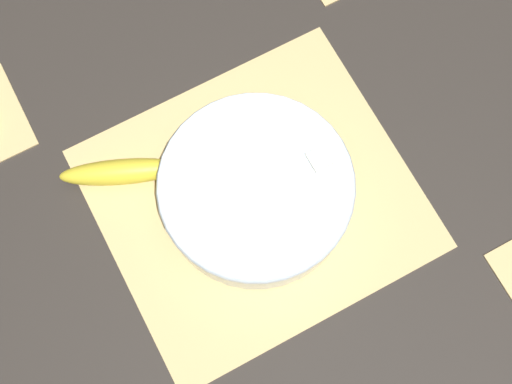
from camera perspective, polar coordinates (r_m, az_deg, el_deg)
The scene contains 4 objects.
ground_plane at distance 1.05m, azimuth -0.00°, elevation -0.53°, with size 6.00×6.00×0.00m, color #2D2823.
bamboo_mat_center at distance 1.05m, azimuth -0.00°, elevation -0.49°, with size 0.44×0.40×0.01m.
fruit_salad_bowl at distance 1.01m, azimuth 0.02°, elevation 0.19°, with size 0.28×0.28×0.08m.
whole_banana at distance 1.05m, azimuth -10.64°, elevation 1.60°, with size 0.18×0.11×0.04m.
Camera 1 is at (-0.14, -0.26, 1.01)m, focal length 50.00 mm.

